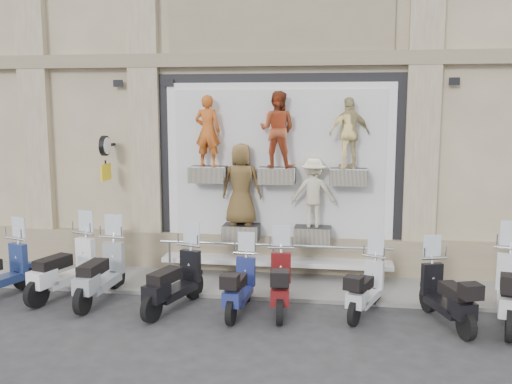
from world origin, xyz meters
TOP-DOWN VIEW (x-y plane):
  - ground at (0.00, 0.00)m, footprint 90.00×90.00m
  - sidewalk at (0.00, 2.10)m, footprint 16.00×2.20m
  - building at (0.00, 7.00)m, footprint 14.00×8.60m
  - shop_vitrine at (0.02, 2.75)m, footprint 5.60×0.83m
  - guard_rail at (0.00, 2.00)m, footprint 5.06×0.10m
  - clock_sign_bracket at (-3.90, 2.47)m, footprint 0.10×0.80m
  - scooter_b at (-4.11, 0.70)m, footprint 1.18×2.13m
  - scooter_c at (-3.26, 0.51)m, footprint 0.69×2.04m
  - scooter_d at (-1.69, 0.27)m, footprint 1.13×2.03m
  - scooter_e at (-0.44, 0.32)m, footprint 0.62×1.77m
  - scooter_f at (0.31, 0.50)m, footprint 0.71×1.91m
  - scooter_g at (1.89, 0.55)m, footprint 1.06×1.77m
  - scooter_h at (3.27, 0.24)m, footprint 1.10×1.91m
  - scooter_i at (4.37, 0.40)m, footprint 1.11×2.23m

SIDE VIEW (x-z plane):
  - ground at x=0.00m, z-range 0.00..0.00m
  - sidewalk at x=0.00m, z-range 0.00..0.08m
  - guard_rail at x=0.00m, z-range 0.00..0.93m
  - scooter_g at x=1.89m, z-range 0.00..1.39m
  - scooter_e at x=-0.44m, z-range 0.00..1.42m
  - scooter_h at x=3.27m, z-range 0.00..1.49m
  - scooter_f at x=0.31m, z-range 0.00..1.52m
  - scooter_d at x=-1.69m, z-range 0.00..1.58m
  - scooter_c at x=-3.26m, z-range 0.00..1.64m
  - scooter_b at x=-4.11m, z-range 0.00..1.67m
  - scooter_i at x=4.37m, z-range 0.00..1.74m
  - shop_vitrine at x=0.02m, z-range 0.22..4.52m
  - clock_sign_bracket at x=-3.90m, z-range 2.29..3.31m
  - building at x=0.00m, z-range 0.00..12.00m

